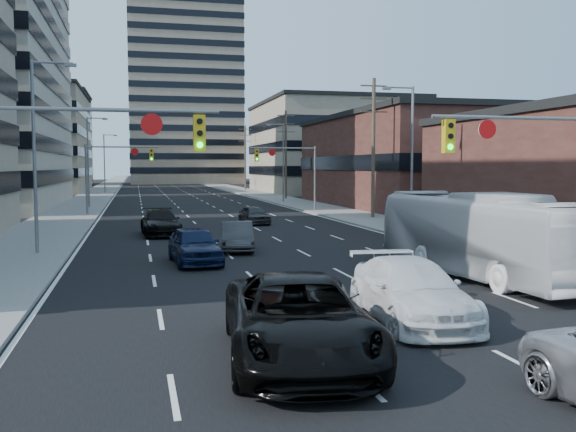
# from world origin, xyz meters

# --- Properties ---
(ground) EXTENTS (400.00, 400.00, 0.00)m
(ground) POSITION_xyz_m (0.00, 0.00, 0.00)
(ground) COLOR black
(ground) RESTS_ON ground
(road_surface) EXTENTS (18.00, 300.00, 0.02)m
(road_surface) POSITION_xyz_m (0.00, 130.00, 0.01)
(road_surface) COLOR black
(road_surface) RESTS_ON ground
(sidewalk_left) EXTENTS (5.00, 300.00, 0.15)m
(sidewalk_left) POSITION_xyz_m (-11.50, 130.00, 0.07)
(sidewalk_left) COLOR slate
(sidewalk_left) RESTS_ON ground
(sidewalk_right) EXTENTS (5.00, 300.00, 0.15)m
(sidewalk_right) POSITION_xyz_m (11.50, 130.00, 0.07)
(sidewalk_right) COLOR slate
(sidewalk_right) RESTS_ON ground
(office_left_far) EXTENTS (20.00, 30.00, 16.00)m
(office_left_far) POSITION_xyz_m (-24.00, 100.00, 8.00)
(office_left_far) COLOR gray
(office_left_far) RESTS_ON ground
(storefront_right_mid) EXTENTS (20.00, 30.00, 9.00)m
(storefront_right_mid) POSITION_xyz_m (24.00, 50.00, 4.50)
(storefront_right_mid) COLOR #472119
(storefront_right_mid) RESTS_ON ground
(office_right_far) EXTENTS (22.00, 28.00, 14.00)m
(office_right_far) POSITION_xyz_m (25.00, 88.00, 7.00)
(office_right_far) COLOR gray
(office_right_far) RESTS_ON ground
(apartment_tower) EXTENTS (26.00, 26.00, 58.00)m
(apartment_tower) POSITION_xyz_m (6.00, 150.00, 29.00)
(apartment_tower) COLOR gray
(apartment_tower) RESTS_ON ground
(bg_block_left) EXTENTS (24.00, 24.00, 20.00)m
(bg_block_left) POSITION_xyz_m (-28.00, 140.00, 10.00)
(bg_block_left) COLOR #ADA089
(bg_block_left) RESTS_ON ground
(bg_block_right) EXTENTS (22.00, 22.00, 12.00)m
(bg_block_right) POSITION_xyz_m (32.00, 130.00, 6.00)
(bg_block_right) COLOR gray
(bg_block_right) RESTS_ON ground
(signal_near_left) EXTENTS (6.59, 0.33, 6.00)m
(signal_near_left) POSITION_xyz_m (-7.45, 8.00, 4.33)
(signal_near_left) COLOR slate
(signal_near_left) RESTS_ON ground
(signal_near_right) EXTENTS (6.59, 0.33, 6.00)m
(signal_near_right) POSITION_xyz_m (7.45, 8.00, 4.33)
(signal_near_right) COLOR slate
(signal_near_right) RESTS_ON ground
(signal_far_left) EXTENTS (6.09, 0.33, 6.00)m
(signal_far_left) POSITION_xyz_m (-7.68, 45.00, 4.30)
(signal_far_left) COLOR slate
(signal_far_left) RESTS_ON ground
(signal_far_right) EXTENTS (6.09, 0.33, 6.00)m
(signal_far_right) POSITION_xyz_m (7.68, 45.00, 4.30)
(signal_far_right) COLOR slate
(signal_far_right) RESTS_ON ground
(utility_pole_block) EXTENTS (2.20, 0.28, 11.00)m
(utility_pole_block) POSITION_xyz_m (12.20, 36.00, 5.78)
(utility_pole_block) COLOR #4C3D2D
(utility_pole_block) RESTS_ON ground
(utility_pole_midblock) EXTENTS (2.20, 0.28, 11.00)m
(utility_pole_midblock) POSITION_xyz_m (12.20, 66.00, 5.78)
(utility_pole_midblock) COLOR #4C3D2D
(utility_pole_midblock) RESTS_ON ground
(utility_pole_distant) EXTENTS (2.20, 0.28, 11.00)m
(utility_pole_distant) POSITION_xyz_m (12.20, 96.00, 5.78)
(utility_pole_distant) COLOR #4C3D2D
(utility_pole_distant) RESTS_ON ground
(streetlight_left_near) EXTENTS (2.03, 0.22, 9.00)m
(streetlight_left_near) POSITION_xyz_m (-10.34, 20.00, 5.05)
(streetlight_left_near) COLOR slate
(streetlight_left_near) RESTS_ON ground
(streetlight_left_mid) EXTENTS (2.03, 0.22, 9.00)m
(streetlight_left_mid) POSITION_xyz_m (-10.34, 55.00, 5.05)
(streetlight_left_mid) COLOR slate
(streetlight_left_mid) RESTS_ON ground
(streetlight_left_far) EXTENTS (2.03, 0.22, 9.00)m
(streetlight_left_far) POSITION_xyz_m (-10.34, 90.00, 5.05)
(streetlight_left_far) COLOR slate
(streetlight_left_far) RESTS_ON ground
(streetlight_right_near) EXTENTS (2.03, 0.22, 9.00)m
(streetlight_right_near) POSITION_xyz_m (10.34, 25.00, 5.05)
(streetlight_right_near) COLOR slate
(streetlight_right_near) RESTS_ON ground
(streetlight_right_far) EXTENTS (2.03, 0.22, 9.00)m
(streetlight_right_far) POSITION_xyz_m (10.34, 60.00, 5.05)
(streetlight_right_far) COLOR slate
(streetlight_right_far) RESTS_ON ground
(black_pickup) EXTENTS (3.69, 6.75, 1.80)m
(black_pickup) POSITION_xyz_m (-2.66, 1.59, 0.90)
(black_pickup) COLOR black
(black_pickup) RESTS_ON ground
(white_van) EXTENTS (2.69, 5.80, 1.64)m
(white_van) POSITION_xyz_m (1.17, 4.29, 0.82)
(white_van) COLOR white
(white_van) RESTS_ON ground
(transit_bus) EXTENTS (3.25, 11.57, 3.19)m
(transit_bus) POSITION_xyz_m (6.58, 10.08, 1.59)
(transit_bus) COLOR silver
(transit_bus) RESTS_ON ground
(sedan_blue) EXTENTS (2.23, 4.85, 1.61)m
(sedan_blue) POSITION_xyz_m (-3.58, 15.89, 0.81)
(sedan_blue) COLOR #0D1836
(sedan_blue) RESTS_ON ground
(sedan_grey_center) EXTENTS (2.04, 4.48, 1.43)m
(sedan_grey_center) POSITION_xyz_m (-1.15, 19.67, 0.71)
(sedan_grey_center) COLOR #313134
(sedan_grey_center) RESTS_ON ground
(sedan_black_far) EXTENTS (2.44, 5.49, 1.56)m
(sedan_black_far) POSITION_xyz_m (-4.56, 27.75, 0.78)
(sedan_black_far) COLOR black
(sedan_black_far) RESTS_ON ground
(sedan_grey_right) EXTENTS (2.03, 4.10, 1.34)m
(sedan_grey_right) POSITION_xyz_m (2.31, 33.84, 0.67)
(sedan_grey_right) COLOR #313133
(sedan_grey_right) RESTS_ON ground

